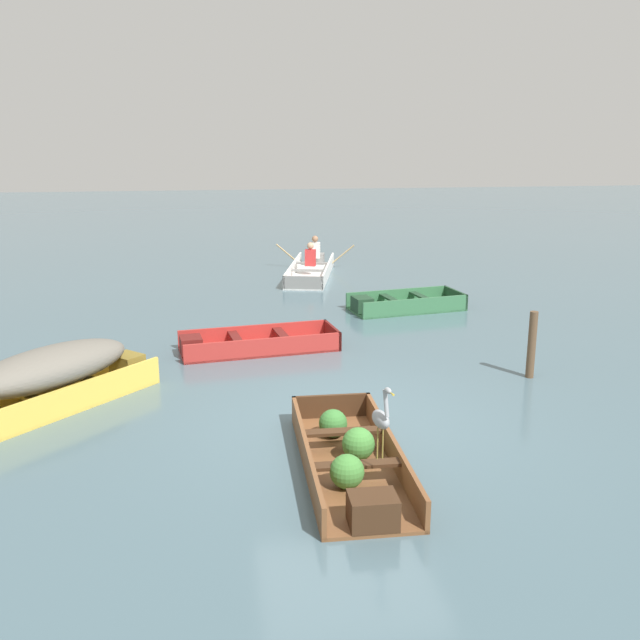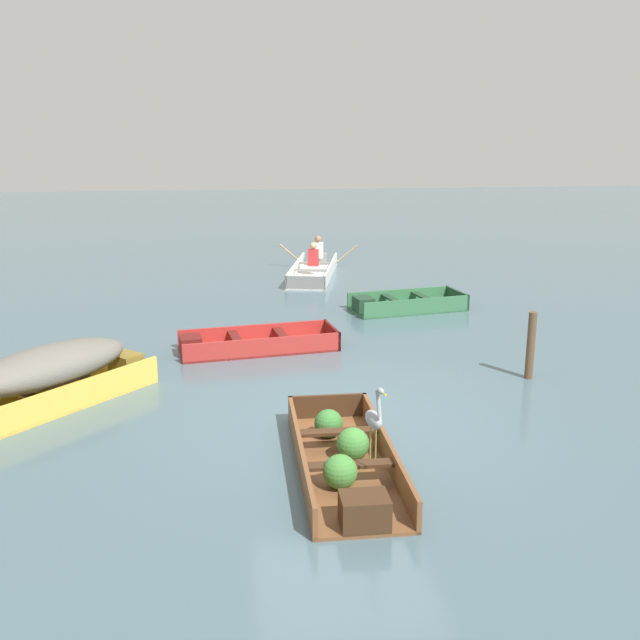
{
  "view_description": "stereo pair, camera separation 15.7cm",
  "coord_description": "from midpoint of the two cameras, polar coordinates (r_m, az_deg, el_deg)",
  "views": [
    {
      "loc": [
        -1.66,
        -8.65,
        3.72
      ],
      "look_at": [
        0.2,
        3.98,
        0.35
      ],
      "focal_mm": 40.0,
      "sensor_mm": 36.0,
      "label": 1
    },
    {
      "loc": [
        -1.51,
        -8.67,
        3.72
      ],
      "look_at": [
        0.2,
        3.98,
        0.35
      ],
      "focal_mm": 40.0,
      "sensor_mm": 36.0,
      "label": 2
    }
  ],
  "objects": [
    {
      "name": "mooring_post",
      "position": [
        11.49,
        16.21,
        -1.92
      ],
      "size": [
        0.13,
        0.13,
        1.06
      ],
      "primitive_type": "cylinder",
      "color": "brown",
      "rests_on": "ground"
    },
    {
      "name": "heron_on_dinghy",
      "position": [
        7.38,
        4.32,
        -7.79
      ],
      "size": [
        0.2,
        0.46,
        0.84
      ],
      "color": "olive",
      "rests_on": "dinghy_wooden_brown_foreground"
    },
    {
      "name": "dinghy_wooden_brown_foreground",
      "position": [
        8.2,
        1.87,
        -10.98
      ],
      "size": [
        1.08,
        2.95,
        0.42
      ],
      "color": "brown",
      "rests_on": "ground"
    },
    {
      "name": "ground_plane",
      "position": [
        9.55,
        1.86,
        -8.12
      ],
      "size": [
        80.0,
        80.0,
        0.0
      ],
      "primitive_type": "plane",
      "color": "#47606B"
    },
    {
      "name": "skiff_green_near_moored",
      "position": [
        15.44,
        6.22,
        1.24
      ],
      "size": [
        2.56,
        1.43,
        0.35
      ],
      "color": "#387047",
      "rests_on": "ground"
    },
    {
      "name": "skiff_red_mid_moored",
      "position": [
        12.57,
        -5.8,
        -1.94
      ],
      "size": [
        2.84,
        1.33,
        0.34
      ],
      "color": "#AD2D28",
      "rests_on": "ground"
    },
    {
      "name": "skiff_yellow_far_moored",
      "position": [
        10.62,
        -20.97,
        -3.95
      ],
      "size": [
        2.79,
        2.89,
        0.85
      ],
      "color": "#E5BC47",
      "rests_on": "ground"
    },
    {
      "name": "rowboat_white_with_crew",
      "position": [
        19.22,
        -0.93,
        4.17
      ],
      "size": [
        2.28,
        3.71,
        0.91
      ],
      "color": "white",
      "rests_on": "ground"
    }
  ]
}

